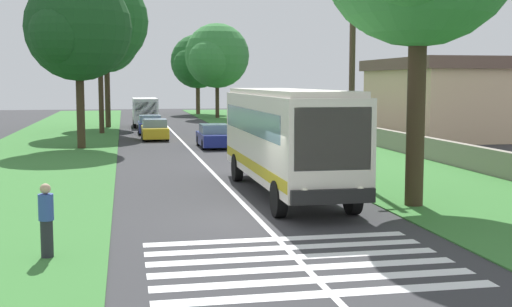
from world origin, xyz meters
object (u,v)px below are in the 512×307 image
object	(u,v)px
roadside_tree_right_2	(215,58)
roadside_tree_right_0	(196,63)
roadside_building	(453,98)
utility_pole	(352,75)
roadside_tree_left_2	(97,24)
pedestrian	(46,220)
trailing_car_2	(150,125)
trailing_car_1	(155,130)
roadside_tree_left_0	(105,43)
roadside_tree_left_1	(77,31)
trailing_car_0	(214,137)
trailing_minibus_0	(145,109)
coach_bus	(285,134)

from	to	relation	value
roadside_tree_right_2	roadside_tree_right_0	bearing A→B (deg)	6.95
roadside_building	utility_pole	bearing A→B (deg)	143.02
roadside_tree_left_2	pedestrian	world-z (taller)	roadside_tree_left_2
roadside_tree_right_2	trailing_car_2	bearing A→B (deg)	159.12
trailing_car_1	roadside_tree_left_0	bearing A→B (deg)	14.93
roadside_tree_left_1	roadside_tree_left_2	xyz separation A→B (m)	(11.59, -0.76, 1.39)
trailing_car_0	roadside_tree_right_2	distance (m)	33.47
roadside_tree_right_0	trailing_minibus_0	bearing A→B (deg)	162.34
roadside_tree_right_2	trailing_car_1	bearing A→B (deg)	163.43
trailing_car_1	roadside_tree_left_2	xyz separation A→B (m)	(6.25, 3.94, 7.70)
roadside_tree_right_0	trailing_car_1	bearing A→B (deg)	169.29
trailing_car_1	roadside_tree_right_0	bearing A→B (deg)	-10.71
trailing_car_1	roadside_tree_right_2	xyz separation A→B (m)	(26.25, -7.81, 5.93)
trailing_car_1	roadside_tree_left_0	size ratio (longest dim) A/B	0.42
utility_pole	pedestrian	distance (m)	15.27
trailing_car_2	trailing_minibus_0	world-z (taller)	trailing_minibus_0
roadside_tree_left_2	trailing_car_1	bearing A→B (deg)	-147.76
trailing_car_0	roadside_building	size ratio (longest dim) A/B	0.34
coach_bus	roadside_tree_left_0	xyz separation A→B (m)	(37.05, 7.07, 5.20)
trailing_minibus_0	roadside_building	xyz separation A→B (m)	(-15.67, -21.47, 1.31)
roadside_tree_right_0	roadside_tree_right_2	distance (m)	9.24
trailing_car_0	trailing_car_2	xyz separation A→B (m)	(11.84, 3.40, 0.00)
trailing_minibus_0	utility_pole	bearing A→B (deg)	-168.28
trailing_car_2	trailing_car_1	bearing A→B (deg)	-178.76
trailing_car_1	roadside_tree_left_0	xyz separation A→B (m)	(13.27, 3.54, 6.68)
roadside_tree_right_0	roadside_tree_left_0	bearing A→B (deg)	155.20
roadside_tree_left_0	roadside_building	size ratio (longest dim) A/B	0.82
roadside_tree_left_0	pedestrian	bearing A→B (deg)	179.62
roadside_tree_left_0	roadside_tree_right_2	xyz separation A→B (m)	(12.98, -11.35, -0.75)
trailing_car_0	utility_pole	bearing A→B (deg)	-165.87
roadside_tree_left_0	trailing_car_0	bearing A→B (deg)	-160.86
roadside_building	coach_bus	bearing A→B (deg)	140.88
pedestrian	roadside_tree_right_0	bearing A→B (deg)	-8.98
roadside_tree_left_1	trailing_car_1	bearing A→B (deg)	-41.34
trailing_car_1	pedestrian	distance (m)	31.48
roadside_tree_left_1	pedestrian	xyz separation A→B (m)	(-25.90, -0.87, -6.07)
coach_bus	roadside_tree_left_1	size ratio (longest dim) A/B	1.09
roadside_tree_right_2	pedestrian	xyz separation A→B (m)	(-57.50, 11.65, -5.68)
roadside_tree_left_1	trailing_car_2	bearing A→B (deg)	-22.98
roadside_tree_right_0	pedestrian	xyz separation A→B (m)	(-66.66, 10.53, -5.35)
trailing_car_1	roadside_tree_right_2	distance (m)	28.02
trailing_car_1	trailing_minibus_0	distance (m)	13.69
trailing_car_2	roadside_tree_right_2	world-z (taller)	roadside_tree_right_2
trailing_minibus_0	roadside_tree_left_1	size ratio (longest dim) A/B	0.59
roadside_tree_left_2	roadside_tree_right_0	bearing A→B (deg)	-20.04
trailing_car_2	roadside_building	xyz separation A→B (m)	(-7.47, -21.36, 2.19)
trailing_minibus_0	roadside_tree_left_0	xyz separation A→B (m)	(-0.40, 3.31, 5.80)
roadside_building	pedestrian	size ratio (longest dim) A/B	7.39
pedestrian	roadside_tree_left_2	bearing A→B (deg)	0.17
coach_bus	trailing_car_0	size ratio (longest dim) A/B	2.60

